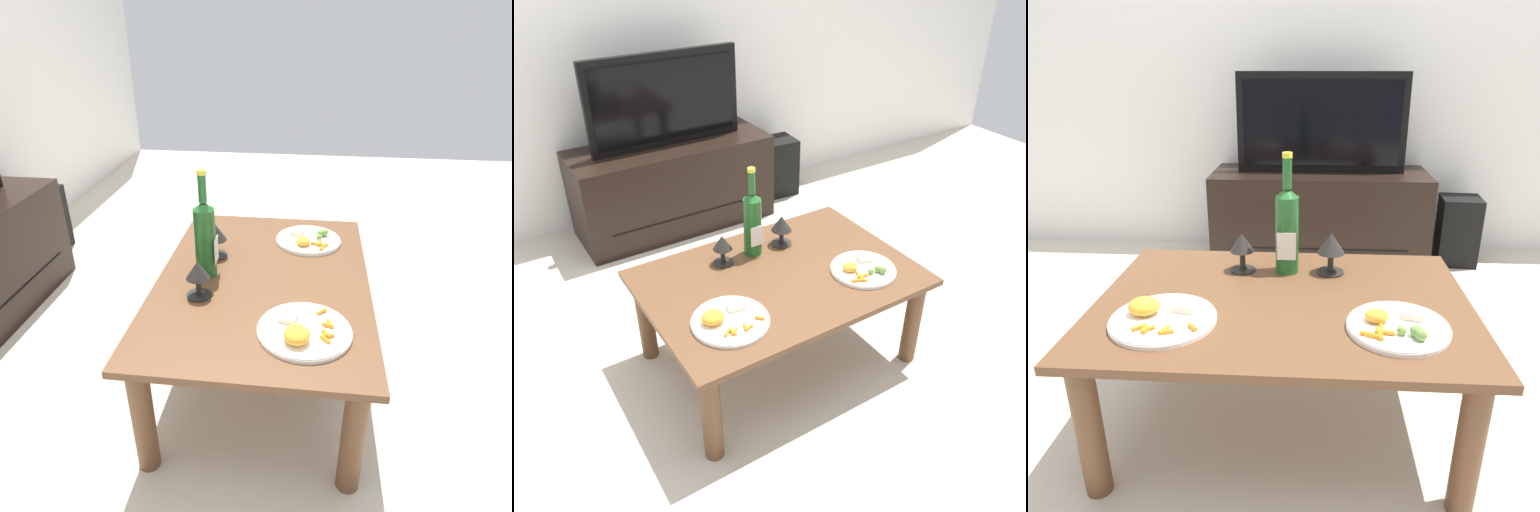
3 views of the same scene
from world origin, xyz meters
TOP-DOWN VIEW (x-y plane):
  - ground_plane at (0.00, 0.00)m, footprint 6.40×6.40m
  - dining_table at (0.00, 0.00)m, footprint 1.09×0.75m
  - floor_speaker at (0.91, 1.41)m, footprint 0.23×0.23m
  - wine_bottle at (-0.00, 0.21)m, footprint 0.08×0.08m
  - goblet_left at (-0.15, 0.20)m, footprint 0.08×0.08m
  - goblet_right at (0.14, 0.20)m, footprint 0.09×0.09m
  - dinner_plate_left at (-0.32, -0.15)m, footprint 0.28×0.28m
  - dinner_plate_right at (0.31, -0.16)m, footprint 0.27×0.27m

SIDE VIEW (x-z plane):
  - ground_plane at x=0.00m, z-range 0.00..0.00m
  - floor_speaker at x=0.91m, z-range 0.00..0.39m
  - dining_table at x=0.00m, z-range 0.14..0.58m
  - dinner_plate_right at x=0.31m, z-range 0.42..0.47m
  - dinner_plate_left at x=-0.32m, z-range 0.42..0.48m
  - goblet_left at x=-0.15m, z-range 0.46..0.59m
  - goblet_right at x=0.14m, z-range 0.46..0.60m
  - wine_bottle at x=0.00m, z-range 0.39..0.79m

